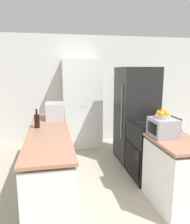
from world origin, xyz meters
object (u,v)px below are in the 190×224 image
at_px(toaster_oven, 163,128).
at_px(microwave, 55,111).
at_px(wine_bottle, 37,121).
at_px(stove, 151,151).
at_px(refrigerator, 136,115).
at_px(fruit_bowl, 163,115).
at_px(pantry_cabinet, 82,104).

bearing_deg(toaster_oven, microwave, 135.36).
distance_m(wine_bottle, toaster_oven, 1.88).
xyz_separation_m(stove, refrigerator, (0.03, 0.77, 0.46)).
height_order(stove, toaster_oven, toaster_oven).
relative_size(refrigerator, wine_bottle, 6.24).
bearing_deg(refrigerator, fruit_bowl, -96.97).
relative_size(pantry_cabinet, wine_bottle, 6.86).
distance_m(stove, wine_bottle, 1.92).
relative_size(stove, fruit_bowl, 5.31).
bearing_deg(wine_bottle, refrigerator, 16.86).
height_order(refrigerator, fruit_bowl, refrigerator).
height_order(microwave, fruit_bowl, fruit_bowl).
bearing_deg(wine_bottle, pantry_cabinet, 59.68).
height_order(pantry_cabinet, stove, pantry_cabinet).
height_order(pantry_cabinet, toaster_oven, pantry_cabinet).
distance_m(pantry_cabinet, fruit_bowl, 2.50).
distance_m(pantry_cabinet, toaster_oven, 2.51).
bearing_deg(stove, wine_bottle, 173.49).
xyz_separation_m(pantry_cabinet, toaster_oven, (0.77, -2.39, 0.02)).
distance_m(refrigerator, toaster_oven, 1.38).
relative_size(stove, toaster_oven, 2.94).
bearing_deg(wine_bottle, fruit_bowl, -25.15).
bearing_deg(microwave, refrigerator, -0.76).
relative_size(stove, wine_bottle, 3.60).
bearing_deg(wine_bottle, stove, -6.51).
distance_m(refrigerator, microwave, 1.58).
xyz_separation_m(refrigerator, microwave, (-1.57, 0.02, 0.13)).
xyz_separation_m(microwave, wine_bottle, (-0.28, -0.58, -0.04)).
relative_size(stove, microwave, 2.37).
bearing_deg(toaster_oven, refrigerator, 83.22).
bearing_deg(fruit_bowl, refrigerator, 83.03).
height_order(microwave, toaster_oven, microwave).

